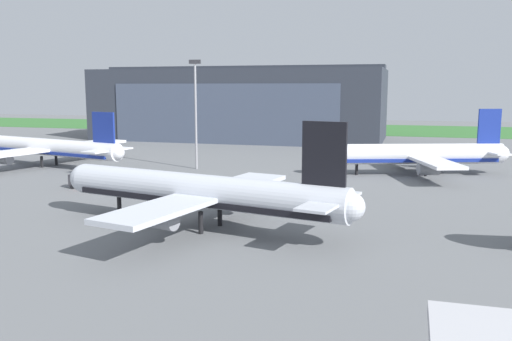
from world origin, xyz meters
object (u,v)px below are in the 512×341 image
(maintenance_hangar, at_px, (241,104))
(ops_van, at_px, (80,181))
(airliner_near_right, at_px, (199,192))
(airliner_far_right, at_px, (44,147))
(apron_light_mast, at_px, (196,107))
(airliner_far_left, at_px, (415,155))

(maintenance_hangar, height_order, ops_van, maintenance_hangar)
(airliner_near_right, distance_m, airliner_far_right, 63.93)
(apron_light_mast, bearing_deg, airliner_near_right, -67.28)
(airliner_near_right, height_order, apron_light_mast, apron_light_mast)
(apron_light_mast, bearing_deg, ops_van, -112.44)
(maintenance_hangar, relative_size, apron_light_mast, 4.10)
(airliner_far_right, bearing_deg, apron_light_mast, 8.92)
(ops_van, bearing_deg, maintenance_hangar, 90.47)
(maintenance_hangar, distance_m, apron_light_mast, 66.32)
(maintenance_hangar, xyz_separation_m, airliner_near_right, (29.46, -109.12, -6.73))
(airliner_near_right, xyz_separation_m, ops_van, (-28.72, 18.62, -3.19))
(maintenance_hangar, xyz_separation_m, airliner_far_right, (-21.46, -70.48, -7.14))
(airliner_far_right, distance_m, apron_light_mast, 34.12)
(ops_van, bearing_deg, apron_light_mast, 67.56)
(airliner_far_right, height_order, airliner_far_left, airliner_far_left)
(airliner_far_right, xyz_separation_m, ops_van, (22.21, -20.03, -2.78))
(airliner_near_right, distance_m, ops_van, 34.37)
(airliner_far_left, bearing_deg, maintenance_hangar, 131.75)
(airliner_far_right, relative_size, ops_van, 11.63)
(airliner_near_right, height_order, airliner_far_left, airliner_near_right)
(maintenance_hangar, distance_m, airliner_near_right, 113.23)
(maintenance_hangar, bearing_deg, airliner_near_right, -74.89)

